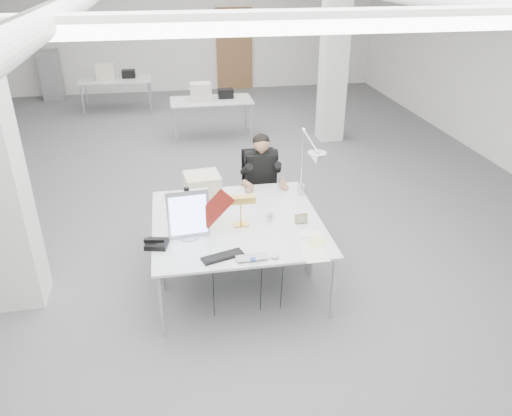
{
  "coord_description": "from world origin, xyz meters",
  "views": [
    {
      "loc": [
        -0.61,
        -6.74,
        3.32
      ],
      "look_at": [
        0.22,
        -2.0,
        0.87
      ],
      "focal_mm": 35.0,
      "sensor_mm": 36.0,
      "label": 1
    }
  ],
  "objects_px": {
    "seated_person": "(261,167)",
    "bankers_lamp": "(241,210)",
    "laptop": "(253,260)",
    "office_chair": "(260,190)",
    "desk_phone": "(157,244)",
    "beige_monitor": "(202,190)",
    "architect_lamp": "(308,164)",
    "desk_main": "(243,243)",
    "monitor": "(188,214)"
  },
  "relations": [
    {
      "from": "seated_person",
      "to": "architect_lamp",
      "type": "distance_m",
      "value": 0.96
    },
    {
      "from": "office_chair",
      "to": "monitor",
      "type": "bearing_deg",
      "value": -125.81
    },
    {
      "from": "monitor",
      "to": "office_chair",
      "type": "bearing_deg",
      "value": 50.4
    },
    {
      "from": "beige_monitor",
      "to": "architect_lamp",
      "type": "bearing_deg",
      "value": -15.05
    },
    {
      "from": "beige_monitor",
      "to": "architect_lamp",
      "type": "distance_m",
      "value": 1.23
    },
    {
      "from": "office_chair",
      "to": "beige_monitor",
      "type": "relative_size",
      "value": 2.93
    },
    {
      "from": "seated_person",
      "to": "desk_phone",
      "type": "height_order",
      "value": "seated_person"
    },
    {
      "from": "beige_monitor",
      "to": "desk_main",
      "type": "bearing_deg",
      "value": -76.45
    },
    {
      "from": "laptop",
      "to": "beige_monitor",
      "type": "height_order",
      "value": "beige_monitor"
    },
    {
      "from": "desk_main",
      "to": "laptop",
      "type": "relative_size",
      "value": 5.95
    },
    {
      "from": "office_chair",
      "to": "bankers_lamp",
      "type": "distance_m",
      "value": 1.37
    },
    {
      "from": "laptop",
      "to": "desk_phone",
      "type": "height_order",
      "value": "desk_phone"
    },
    {
      "from": "seated_person",
      "to": "desk_phone",
      "type": "bearing_deg",
      "value": -132.26
    },
    {
      "from": "bankers_lamp",
      "to": "desk_phone",
      "type": "height_order",
      "value": "bankers_lamp"
    },
    {
      "from": "seated_person",
      "to": "laptop",
      "type": "xyz_separation_m",
      "value": [
        -0.43,
        -1.91,
        -0.13
      ]
    },
    {
      "from": "bankers_lamp",
      "to": "beige_monitor",
      "type": "xyz_separation_m",
      "value": [
        -0.35,
        0.57,
        0.01
      ]
    },
    {
      "from": "bankers_lamp",
      "to": "beige_monitor",
      "type": "relative_size",
      "value": 0.91
    },
    {
      "from": "desk_main",
      "to": "architect_lamp",
      "type": "height_order",
      "value": "architect_lamp"
    },
    {
      "from": "bankers_lamp",
      "to": "desk_phone",
      "type": "relative_size",
      "value": 1.66
    },
    {
      "from": "office_chair",
      "to": "beige_monitor",
      "type": "distance_m",
      "value": 1.1
    },
    {
      "from": "office_chair",
      "to": "desk_phone",
      "type": "xyz_separation_m",
      "value": [
        -1.32,
        -1.53,
        0.22
      ]
    },
    {
      "from": "laptop",
      "to": "architect_lamp",
      "type": "distance_m",
      "value": 1.45
    },
    {
      "from": "office_chair",
      "to": "desk_phone",
      "type": "height_order",
      "value": "office_chair"
    },
    {
      "from": "office_chair",
      "to": "seated_person",
      "type": "relative_size",
      "value": 1.19
    },
    {
      "from": "desk_phone",
      "to": "architect_lamp",
      "type": "xyz_separation_m",
      "value": [
        1.7,
        0.67,
        0.47
      ]
    },
    {
      "from": "seated_person",
      "to": "bankers_lamp",
      "type": "distance_m",
      "value": 1.27
    },
    {
      "from": "desk_main",
      "to": "beige_monitor",
      "type": "distance_m",
      "value": 1.0
    },
    {
      "from": "seated_person",
      "to": "monitor",
      "type": "xyz_separation_m",
      "value": [
        -0.99,
        -1.35,
        0.12
      ]
    },
    {
      "from": "monitor",
      "to": "architect_lamp",
      "type": "bearing_deg",
      "value": 17.05
    },
    {
      "from": "monitor",
      "to": "beige_monitor",
      "type": "height_order",
      "value": "monitor"
    },
    {
      "from": "office_chair",
      "to": "laptop",
      "type": "distance_m",
      "value": 2.02
    },
    {
      "from": "beige_monitor",
      "to": "seated_person",
      "type": "bearing_deg",
      "value": 32.26
    },
    {
      "from": "desk_main",
      "to": "office_chair",
      "type": "distance_m",
      "value": 1.67
    },
    {
      "from": "desk_main",
      "to": "seated_person",
      "type": "height_order",
      "value": "seated_person"
    },
    {
      "from": "desk_phone",
      "to": "office_chair",
      "type": "bearing_deg",
      "value": 61.97
    },
    {
      "from": "desk_main",
      "to": "office_chair",
      "type": "relative_size",
      "value": 1.59
    },
    {
      "from": "laptop",
      "to": "seated_person",
      "type": "bearing_deg",
      "value": 74.64
    },
    {
      "from": "beige_monitor",
      "to": "architect_lamp",
      "type": "xyz_separation_m",
      "value": [
        1.17,
        -0.19,
        0.31
      ]
    },
    {
      "from": "office_chair",
      "to": "seated_person",
      "type": "bearing_deg",
      "value": -90.55
    },
    {
      "from": "seated_person",
      "to": "bankers_lamp",
      "type": "relative_size",
      "value": 2.71
    },
    {
      "from": "bankers_lamp",
      "to": "desk_phone",
      "type": "bearing_deg",
      "value": -160.29
    },
    {
      "from": "desk_phone",
      "to": "architect_lamp",
      "type": "height_order",
      "value": "architect_lamp"
    },
    {
      "from": "office_chair",
      "to": "beige_monitor",
      "type": "xyz_separation_m",
      "value": [
        -0.79,
        -0.67,
        0.37
      ]
    },
    {
      "from": "desk_main",
      "to": "desk_phone",
      "type": "relative_size",
      "value": 8.53
    },
    {
      "from": "desk_main",
      "to": "monitor",
      "type": "xyz_separation_m",
      "value": [
        -0.52,
        0.2,
        0.27
      ]
    },
    {
      "from": "office_chair",
      "to": "bankers_lamp",
      "type": "bearing_deg",
      "value": -110.01
    },
    {
      "from": "office_chair",
      "to": "monitor",
      "type": "distance_m",
      "value": 1.77
    },
    {
      "from": "desk_phone",
      "to": "desk_main",
      "type": "bearing_deg",
      "value": 8.26
    },
    {
      "from": "laptop",
      "to": "desk_phone",
      "type": "distance_m",
      "value": 0.99
    },
    {
      "from": "monitor",
      "to": "bankers_lamp",
      "type": "distance_m",
      "value": 0.58
    }
  ]
}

